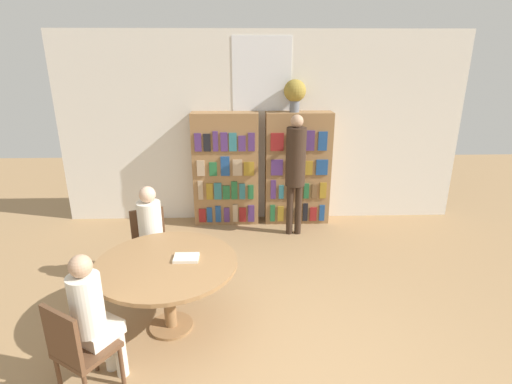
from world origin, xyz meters
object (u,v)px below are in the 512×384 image
object	(u,v)px
flower_vase	(295,92)
reading_table	(167,271)
seated_reader_left	(151,232)
seated_reader_right	(93,314)
librarian_standing	(296,163)
chair_near_camera	(77,348)
chair_left_side	(150,242)
bookshelf_left	(226,169)
bookshelf_right	(298,169)

from	to	relation	value
flower_vase	reading_table	bearing A→B (deg)	-119.59
reading_table	seated_reader_left	distance (m)	0.85
seated_reader_right	librarian_standing	world-z (taller)	librarian_standing
chair_near_camera	librarian_standing	world-z (taller)	librarian_standing
flower_vase	seated_reader_left	distance (m)	3.01
chair_left_side	seated_reader_left	world-z (taller)	seated_reader_left
chair_near_camera	chair_left_side	distance (m)	1.83
bookshelf_left	chair_near_camera	size ratio (longest dim) A/B	2.02
bookshelf_left	flower_vase	bearing A→B (deg)	0.26
chair_left_side	librarian_standing	world-z (taller)	librarian_standing
reading_table	chair_near_camera	distance (m)	1.04
bookshelf_right	seated_reader_right	world-z (taller)	bookshelf_right
flower_vase	chair_near_camera	size ratio (longest dim) A/B	0.55
bookshelf_right	seated_reader_left	size ratio (longest dim) A/B	1.44
reading_table	bookshelf_left	bearing A→B (deg)	80.12
reading_table	librarian_standing	distance (m)	2.72
chair_left_side	seated_reader_left	bearing A→B (deg)	90.00
bookshelf_left	seated_reader_right	size ratio (longest dim) A/B	1.46
seated_reader_right	librarian_standing	size ratio (longest dim) A/B	0.67
bookshelf_right	chair_near_camera	size ratio (longest dim) A/B	2.02
flower_vase	seated_reader_right	xyz separation A→B (m)	(-1.99, -3.43, -1.40)
bookshelf_right	reading_table	bearing A→B (deg)	-120.93
reading_table	seated_reader_right	world-z (taller)	seated_reader_right
flower_vase	reading_table	world-z (taller)	flower_vase
bookshelf_right	seated_reader_right	size ratio (longest dim) A/B	1.46
bookshelf_left	seated_reader_right	world-z (taller)	bookshelf_left
chair_near_camera	seated_reader_right	bearing A→B (deg)	90.00
bookshelf_left	chair_left_side	size ratio (longest dim) A/B	2.02
bookshelf_left	flower_vase	world-z (taller)	flower_vase
reading_table	chair_left_side	xyz separation A→B (m)	(-0.38, 0.95, -0.15)
chair_near_camera	seated_reader_right	distance (m)	0.27
flower_vase	chair_near_camera	bearing A→B (deg)	-120.25
bookshelf_left	reading_table	bearing A→B (deg)	-99.88
bookshelf_left	seated_reader_left	size ratio (longest dim) A/B	1.44
bookshelf_left	chair_near_camera	world-z (taller)	bookshelf_left
flower_vase	librarian_standing	bearing A→B (deg)	-92.22
chair_near_camera	bookshelf_right	bearing A→B (deg)	91.00
flower_vase	seated_reader_right	size ratio (longest dim) A/B	0.39
chair_left_side	librarian_standing	bearing A→B (deg)	-168.35
seated_reader_left	librarian_standing	distance (m)	2.36
seated_reader_left	bookshelf_right	bearing A→B (deg)	-157.01
bookshelf_right	flower_vase	xyz separation A→B (m)	(-0.08, 0.00, 1.20)
seated_reader_right	librarian_standing	xyz separation A→B (m)	(1.97, 2.92, 0.43)
chair_near_camera	chair_left_side	bearing A→B (deg)	117.00
flower_vase	chair_left_side	xyz separation A→B (m)	(-1.92, -1.76, -1.60)
reading_table	seated_reader_right	bearing A→B (deg)	-122.26
bookshelf_right	flower_vase	distance (m)	1.20
bookshelf_left	chair_near_camera	distance (m)	3.74
reading_table	chair_left_side	distance (m)	1.04
seated_reader_left	librarian_standing	world-z (taller)	librarian_standing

